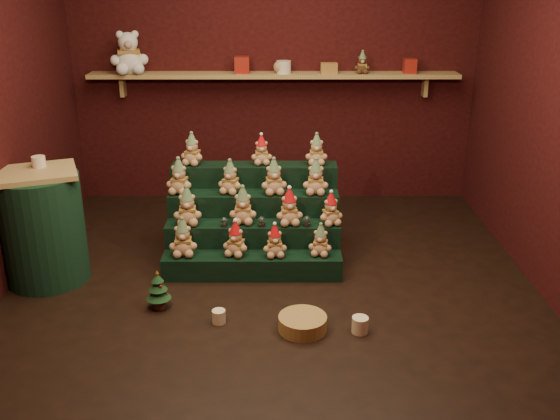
{
  "coord_description": "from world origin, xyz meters",
  "views": [
    {
      "loc": [
        0.05,
        -4.27,
        2.26
      ],
      "look_at": [
        0.06,
        0.25,
        0.51
      ],
      "focal_mm": 40.0,
      "sensor_mm": 36.0,
      "label": 1
    }
  ],
  "objects_px": {
    "brown_bear": "(362,62)",
    "snow_globe_a": "(224,222)",
    "wicker_basket": "(303,323)",
    "snow_globe_b": "(262,221)",
    "side_table": "(43,227)",
    "mug_right": "(360,325)",
    "mini_christmas_tree": "(158,290)",
    "mug_left": "(219,316)",
    "snow_globe_c": "(307,221)",
    "white_bear": "(128,47)",
    "riser_tier_front": "(252,266)"
  },
  "relations": [
    {
      "from": "mug_left",
      "to": "mug_right",
      "type": "distance_m",
      "value": 0.96
    },
    {
      "from": "side_table",
      "to": "riser_tier_front",
      "type": "bearing_deg",
      "value": -19.77
    },
    {
      "from": "wicker_basket",
      "to": "mug_left",
      "type": "bearing_deg",
      "value": 170.6
    },
    {
      "from": "snow_globe_b",
      "to": "snow_globe_c",
      "type": "relative_size",
      "value": 0.94
    },
    {
      "from": "white_bear",
      "to": "brown_bear",
      "type": "relative_size",
      "value": 2.41
    },
    {
      "from": "white_bear",
      "to": "brown_bear",
      "type": "bearing_deg",
      "value": -13.87
    },
    {
      "from": "snow_globe_a",
      "to": "snow_globe_c",
      "type": "height_order",
      "value": "snow_globe_c"
    },
    {
      "from": "mini_christmas_tree",
      "to": "brown_bear",
      "type": "height_order",
      "value": "brown_bear"
    },
    {
      "from": "snow_globe_c",
      "to": "mug_left",
      "type": "xyz_separation_m",
      "value": [
        -0.63,
        -0.85,
        -0.36
      ]
    },
    {
      "from": "riser_tier_front",
      "to": "snow_globe_c",
      "type": "distance_m",
      "value": 0.55
    },
    {
      "from": "snow_globe_b",
      "to": "side_table",
      "type": "height_order",
      "value": "side_table"
    },
    {
      "from": "mug_left",
      "to": "white_bear",
      "type": "relative_size",
      "value": 0.18
    },
    {
      "from": "side_table",
      "to": "brown_bear",
      "type": "bearing_deg",
      "value": 12.75
    },
    {
      "from": "brown_bear",
      "to": "snow_globe_b",
      "type": "bearing_deg",
      "value": -120.51
    },
    {
      "from": "riser_tier_front",
      "to": "side_table",
      "type": "xyz_separation_m",
      "value": [
        -1.58,
        -0.04,
        0.35
      ]
    },
    {
      "from": "snow_globe_c",
      "to": "mug_right",
      "type": "xyz_separation_m",
      "value": [
        0.32,
        -0.98,
        -0.35
      ]
    },
    {
      "from": "riser_tier_front",
      "to": "brown_bear",
      "type": "bearing_deg",
      "value": 59.28
    },
    {
      "from": "mug_left",
      "to": "wicker_basket",
      "type": "height_order",
      "value": "wicker_basket"
    },
    {
      "from": "snow_globe_a",
      "to": "side_table",
      "type": "distance_m",
      "value": 1.37
    },
    {
      "from": "snow_globe_b",
      "to": "wicker_basket",
      "type": "distance_m",
      "value": 1.05
    },
    {
      "from": "wicker_basket",
      "to": "white_bear",
      "type": "relative_size",
      "value": 0.65
    },
    {
      "from": "wicker_basket",
      "to": "brown_bear",
      "type": "bearing_deg",
      "value": 75.45
    },
    {
      "from": "riser_tier_front",
      "to": "mug_left",
      "type": "bearing_deg",
      "value": -106.33
    },
    {
      "from": "mini_christmas_tree",
      "to": "mug_right",
      "type": "height_order",
      "value": "mini_christmas_tree"
    },
    {
      "from": "snow_globe_c",
      "to": "wicker_basket",
      "type": "height_order",
      "value": "snow_globe_c"
    },
    {
      "from": "riser_tier_front",
      "to": "white_bear",
      "type": "distance_m",
      "value": 2.57
    },
    {
      "from": "mug_left",
      "to": "mug_right",
      "type": "bearing_deg",
      "value": -7.44
    },
    {
      "from": "brown_bear",
      "to": "snow_globe_a",
      "type": "bearing_deg",
      "value": -127.87
    },
    {
      "from": "snow_globe_a",
      "to": "mug_left",
      "type": "distance_m",
      "value": 0.92
    },
    {
      "from": "side_table",
      "to": "mug_right",
      "type": "bearing_deg",
      "value": -39.59
    },
    {
      "from": "wicker_basket",
      "to": "brown_bear",
      "type": "distance_m",
      "value": 2.92
    },
    {
      "from": "mug_left",
      "to": "mug_right",
      "type": "xyz_separation_m",
      "value": [
        0.95,
        -0.12,
        0.01
      ]
    },
    {
      "from": "mug_right",
      "to": "white_bear",
      "type": "height_order",
      "value": "white_bear"
    },
    {
      "from": "mini_christmas_tree",
      "to": "wicker_basket",
      "type": "xyz_separation_m",
      "value": [
        1.01,
        -0.29,
        -0.09
      ]
    },
    {
      "from": "snow_globe_c",
      "to": "white_bear",
      "type": "xyz_separation_m",
      "value": [
        -1.66,
        1.55,
        1.17
      ]
    },
    {
      "from": "mug_right",
      "to": "wicker_basket",
      "type": "distance_m",
      "value": 0.38
    },
    {
      "from": "brown_bear",
      "to": "mini_christmas_tree",
      "type": "bearing_deg",
      "value": -126.24
    },
    {
      "from": "riser_tier_front",
      "to": "wicker_basket",
      "type": "xyz_separation_m",
      "value": [
        0.37,
        -0.79,
        -0.04
      ]
    },
    {
      "from": "side_table",
      "to": "brown_bear",
      "type": "height_order",
      "value": "brown_bear"
    },
    {
      "from": "snow_globe_c",
      "to": "brown_bear",
      "type": "xyz_separation_m",
      "value": [
        0.58,
        1.55,
        1.02
      ]
    },
    {
      "from": "wicker_basket",
      "to": "snow_globe_b",
      "type": "bearing_deg",
      "value": 107.29
    },
    {
      "from": "snow_globe_b",
      "to": "white_bear",
      "type": "distance_m",
      "value": 2.34
    },
    {
      "from": "snow_globe_a",
      "to": "brown_bear",
      "type": "xyz_separation_m",
      "value": [
        1.24,
        1.55,
        1.03
      ]
    },
    {
      "from": "mini_christmas_tree",
      "to": "snow_globe_c",
      "type": "bearing_deg",
      "value": 31.23
    },
    {
      "from": "mug_left",
      "to": "snow_globe_c",
      "type": "bearing_deg",
      "value": 53.42
    },
    {
      "from": "side_table",
      "to": "wicker_basket",
      "type": "distance_m",
      "value": 2.12
    },
    {
      "from": "snow_globe_a",
      "to": "snow_globe_c",
      "type": "bearing_deg",
      "value": 0.0
    },
    {
      "from": "snow_globe_c",
      "to": "brown_bear",
      "type": "distance_m",
      "value": 1.94
    },
    {
      "from": "snow_globe_a",
      "to": "mini_christmas_tree",
      "type": "relative_size",
      "value": 0.25
    },
    {
      "from": "snow_globe_a",
      "to": "mini_christmas_tree",
      "type": "distance_m",
      "value": 0.82
    }
  ]
}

